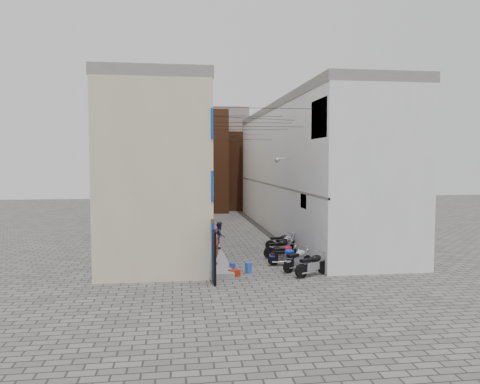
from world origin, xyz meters
name	(u,v)px	position (x,y,z in m)	size (l,w,h in m)	color
ground	(272,278)	(0.00, 0.00, 0.00)	(90.00, 90.00, 0.00)	#524F4D
plinth	(205,231)	(-2.05, 13.00, 0.12)	(0.90, 26.00, 0.25)	slate
building_left	(162,169)	(-4.98, 12.95, 4.50)	(5.10, 27.00, 9.00)	#C5B595
building_right	(303,169)	(5.00, 13.00, 4.51)	(5.94, 26.00, 9.00)	silver
building_far_brick_left	(196,162)	(-2.00, 28.00, 5.00)	(6.00, 6.00, 10.00)	brown
building_far_brick_right	(242,171)	(3.00, 30.00, 4.00)	(5.00, 6.00, 8.00)	brown
building_far_concrete	(211,157)	(0.00, 34.00, 5.50)	(8.00, 5.00, 11.00)	slate
far_shopfront	(218,201)	(0.00, 25.20, 1.20)	(2.00, 0.30, 2.40)	black
overhead_wires	(245,125)	(0.00, 7.64, 7.12)	(5.80, 13.02, 1.32)	black
motorcycle_a	(313,263)	(1.87, 0.14, 0.56)	(0.62, 1.95, 1.13)	black
motorcycle_b	(298,258)	(1.50, 1.27, 0.57)	(0.62, 1.96, 1.14)	#A0A1A5
motorcycle_c	(285,255)	(1.17, 2.31, 0.50)	(0.54, 1.72, 0.99)	#0B31B2
motorcycle_d	(285,252)	(1.33, 3.17, 0.49)	(0.53, 1.68, 0.97)	#A70B27
motorcycle_e	(280,247)	(1.34, 4.26, 0.55)	(0.60, 1.89, 1.09)	black
motorcycle_f	(286,243)	(1.90, 5.35, 0.56)	(0.62, 1.95, 1.13)	#BBBCC0
motorcycle_g	(281,241)	(1.83, 6.17, 0.53)	(0.58, 1.83, 1.06)	black
person_a	(215,245)	(-2.27, 1.91, 1.16)	(0.66, 0.43, 1.81)	#983F37
person_b	(220,235)	(-1.70, 5.77, 1.00)	(0.73, 0.57, 1.49)	#2D3044
water_jug_near	(248,268)	(-0.84, 1.10, 0.24)	(0.30, 0.30, 0.47)	#234FB3
water_jug_far	(232,268)	(-1.55, 1.27, 0.22)	(0.28, 0.28, 0.44)	#2338AF
red_crate	(234,273)	(-1.55, 0.57, 0.14)	(0.46, 0.34, 0.28)	#9D1C0B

